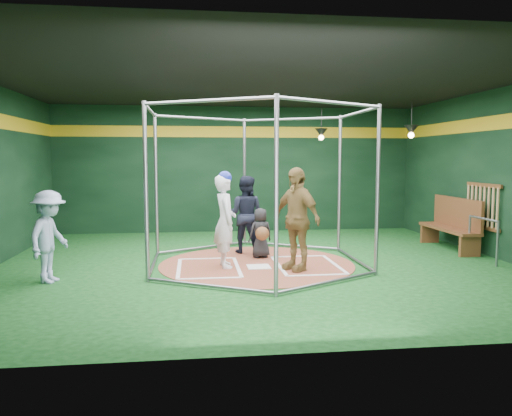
{
  "coord_description": "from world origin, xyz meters",
  "views": [
    {
      "loc": [
        -1.21,
        -9.53,
        2.07
      ],
      "look_at": [
        0.0,
        0.1,
        1.1
      ],
      "focal_mm": 35.0,
      "sensor_mm": 36.0,
      "label": 1
    }
  ],
  "objects": [
    {
      "name": "dugout_bench",
      "position": [
        4.64,
        1.08,
        0.6
      ],
      "size": [
        0.47,
        2.02,
        1.18
      ],
      "color": "brown",
      "rests_on": "ground"
    },
    {
      "name": "pendant_lamp_near",
      "position": [
        2.2,
        3.6,
        2.74
      ],
      "size": [
        0.34,
        0.34,
        0.9
      ],
      "color": "black",
      "rests_on": "room_shell"
    },
    {
      "name": "room_shell",
      "position": [
        0.0,
        0.01,
        1.75
      ],
      "size": [
        10.1,
        9.1,
        3.53
      ],
      "color": "#0D3A12",
      "rests_on": "ground"
    },
    {
      "name": "batter_box_right",
      "position": [
        0.95,
        -0.25,
        0.02
      ],
      "size": [
        1.17,
        1.77,
        0.01
      ],
      "color": "white",
      "rests_on": "clay_disc"
    },
    {
      "name": "batter_figure",
      "position": [
        -0.63,
        -0.2,
        0.92
      ],
      "size": [
        0.49,
        0.68,
        1.82
      ],
      "color": "silver",
      "rests_on": "clay_disc"
    },
    {
      "name": "umpire",
      "position": [
        -0.1,
        1.2,
        0.85
      ],
      "size": [
        0.99,
        0.89,
        1.68
      ],
      "primitive_type": "imported",
      "rotation": [
        0.0,
        0.0,
        2.77
      ],
      "color": "black",
      "rests_on": "clay_disc"
    },
    {
      "name": "bat_rack",
      "position": [
        4.93,
        0.4,
        1.05
      ],
      "size": [
        0.07,
        1.25,
        0.98
      ],
      "color": "brown",
      "rests_on": "room_shell"
    },
    {
      "name": "catcher_figure",
      "position": [
        0.16,
        0.59,
        0.53
      ],
      "size": [
        0.57,
        0.61,
        1.03
      ],
      "color": "black",
      "rests_on": "clay_disc"
    },
    {
      "name": "home_plate",
      "position": [
        0.0,
        -0.3,
        0.02
      ],
      "size": [
        0.43,
        0.43,
        0.01
      ],
      "primitive_type": "cube",
      "color": "white",
      "rests_on": "clay_disc"
    },
    {
      "name": "batting_cage",
      "position": [
        -0.0,
        -0.0,
        1.5
      ],
      "size": [
        4.05,
        4.67,
        3.0
      ],
      "color": "gray",
      "rests_on": "ground"
    },
    {
      "name": "visitor_leopard",
      "position": [
        0.66,
        -0.6,
        0.96
      ],
      "size": [
        1.0,
        1.18,
        1.9
      ],
      "primitive_type": "imported",
      "rotation": [
        0.0,
        0.0,
        -0.98
      ],
      "color": "#AD8B4A",
      "rests_on": "clay_disc"
    },
    {
      "name": "clay_disc",
      "position": [
        0.0,
        0.0,
        0.01
      ],
      "size": [
        3.8,
        3.8,
        0.01
      ],
      "primitive_type": "cylinder",
      "color": "brown",
      "rests_on": "ground"
    },
    {
      "name": "batter_box_left",
      "position": [
        -0.95,
        -0.25,
        0.02
      ],
      "size": [
        1.17,
        1.77,
        0.01
      ],
      "color": "white",
      "rests_on": "clay_disc"
    },
    {
      "name": "steel_railing",
      "position": [
        4.55,
        -0.28,
        0.59
      ],
      "size": [
        0.05,
        1.03,
        0.89
      ],
      "color": "gray",
      "rests_on": "ground"
    },
    {
      "name": "bystander_blue",
      "position": [
        -3.6,
        -0.97,
        0.77
      ],
      "size": [
        0.8,
        1.11,
        1.54
      ],
      "primitive_type": "imported",
      "rotation": [
        0.0,
        0.0,
        1.33
      ],
      "color": "#99ACCB",
      "rests_on": "ground"
    },
    {
      "name": "pendant_lamp_far",
      "position": [
        4.0,
        2.0,
        2.74
      ],
      "size": [
        0.34,
        0.34,
        0.9
      ],
      "color": "black",
      "rests_on": "room_shell"
    }
  ]
}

